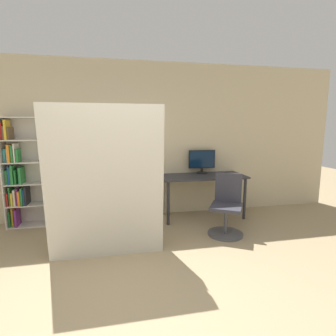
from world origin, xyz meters
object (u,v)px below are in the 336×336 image
object	(u,v)px
monitor	(202,161)
office_chair	(226,210)
bookshelf	(24,174)
mattress_far	(107,179)
mattress_near	(106,183)

from	to	relation	value
monitor	office_chair	world-z (taller)	monitor
monitor	bookshelf	distance (m)	2.98
mattress_far	monitor	bearing A→B (deg)	33.70
office_chair	monitor	bearing A→B (deg)	93.48
monitor	mattress_far	size ratio (longest dim) A/B	0.27
mattress_near	mattress_far	bearing A→B (deg)	90.00
bookshelf	mattress_far	size ratio (longest dim) A/B	0.94
mattress_near	mattress_far	world-z (taller)	mattress_near
monitor	mattress_near	world-z (taller)	mattress_near
office_chair	bookshelf	bearing A→B (deg)	162.07
office_chair	bookshelf	size ratio (longest dim) A/B	0.52
office_chair	mattress_far	xyz separation A→B (m)	(-1.72, -0.12, 0.57)
bookshelf	mattress_far	xyz separation A→B (m)	(1.32, -1.10, 0.08)
mattress_near	mattress_far	xyz separation A→B (m)	(0.00, 0.23, -0.00)
office_chair	mattress_near	bearing A→B (deg)	-168.38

